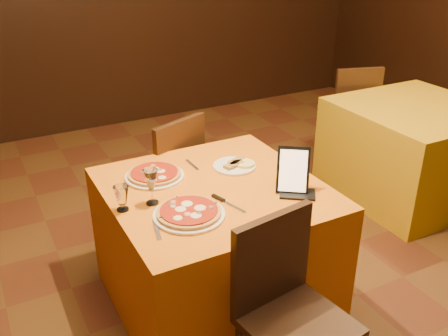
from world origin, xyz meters
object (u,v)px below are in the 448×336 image
chair_main_near (298,325)px  main_table (214,246)px  side_table (412,151)px  chair_side_far (346,112)px  pizza_far (155,175)px  chair_main_far (162,177)px  pizza_near (189,213)px  tablet (293,170)px  wine_glass (151,186)px  water_glass (122,198)px

chair_main_near → main_table: bearing=81.7°
main_table → side_table: (2.00, 0.43, 0.00)m
side_table → chair_side_far: chair_side_far is taller
chair_side_far → pizza_far: bearing=41.0°
main_table → chair_main_far: 0.79m
main_table → chair_side_far: (2.00, 1.24, 0.08)m
pizza_near → tablet: tablet is taller
side_table → chair_main_near: 2.35m
pizza_near → main_table: bearing=40.8°
side_table → pizza_far: 2.28m
side_table → wine_glass: (-2.35, -0.44, 0.47)m
wine_glass → chair_side_far: bearing=28.0°
side_table → pizza_far: (-2.24, -0.18, 0.39)m
side_table → wine_glass: wine_glass is taller
wine_glass → tablet: (0.69, -0.22, 0.03)m
water_glass → side_table: bearing=9.9°
main_table → side_table: size_ratio=1.00×
chair_main_far → chair_side_far: same height
side_table → wine_glass: 2.44m
main_table → chair_main_far: bearing=90.0°
side_table → tablet: 1.85m
chair_main_near → pizza_near: (-0.24, 0.59, 0.31)m
chair_main_near → water_glass: size_ratio=7.00×
chair_main_far → wine_glass: size_ratio=4.79×
pizza_far → water_glass: bearing=-135.5°
main_table → chair_side_far: bearing=31.8°
pizza_near → water_glass: bearing=142.4°
main_table → pizza_far: bearing=133.0°
pizza_near → chair_main_near: bearing=-68.2°
side_table → water_glass: water_glass is taller
main_table → chair_side_far: chair_side_far is taller
tablet → chair_main_far: bearing=144.6°
side_table → pizza_near: 2.36m
wine_glass → tablet: bearing=-17.5°
chair_main_near → pizza_near: bearing=103.5°
chair_main_near → tablet: (0.34, 0.57, 0.41)m
side_table → tablet: (-1.66, -0.66, 0.49)m
main_table → tablet: tablet is taller
chair_main_far → pizza_far: bearing=44.6°
main_table → water_glass: (-0.50, -0.00, 0.44)m
chair_main_near → chair_main_far: bearing=81.7°
pizza_near → water_glass: 0.33m
pizza_far → tablet: 0.76m
wine_glass → pizza_near: bearing=-60.3°
chair_side_far → water_glass: bearing=43.7°
water_glass → tablet: (0.84, -0.22, 0.06)m
pizza_near → wine_glass: size_ratio=1.82×
pizza_near → pizza_far: bearing=90.0°
pizza_far → wine_glass: size_ratio=1.71×
pizza_near → tablet: size_ratio=1.42×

